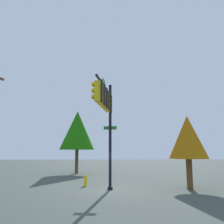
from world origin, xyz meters
TOP-DOWN VIEW (x-y plane):
  - ground_plane at (0.00, 0.00)m, footprint 120.00×120.00m
  - signal_pole_assembly at (2.02, -0.38)m, footprint 5.05×1.59m
  - fire_hydrant at (-1.89, -1.79)m, footprint 0.33×0.24m
  - tree_near at (-12.25, -3.56)m, footprint 4.11×4.11m
  - tree_far at (0.02, 5.47)m, footprint 2.71×2.71m

SIDE VIEW (x-z plane):
  - ground_plane at x=0.00m, z-range 0.00..0.00m
  - fire_hydrant at x=-1.89m, z-range 0.00..0.83m
  - tree_far at x=0.02m, z-range 0.99..6.06m
  - tree_near at x=-12.25m, z-range 1.36..8.67m
  - signal_pole_assembly at x=2.02m, z-range 1.63..8.91m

